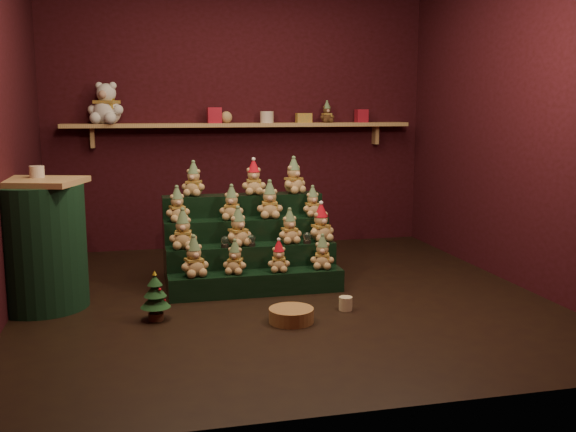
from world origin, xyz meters
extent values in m
plane|color=black|center=(0.00, 0.00, 0.00)|extent=(4.00, 4.00, 0.00)
cube|color=black|center=(0.00, 2.05, 1.40)|extent=(4.00, 0.10, 2.80)
cube|color=black|center=(0.00, -2.05, 1.40)|extent=(4.00, 0.10, 2.80)
cube|color=black|center=(2.05, 0.00, 1.40)|extent=(0.10, 4.00, 2.80)
cube|color=tan|center=(0.00, 1.87, 1.30)|extent=(3.60, 0.26, 0.04)
cube|color=tan|center=(-1.50, 1.94, 1.18)|extent=(0.04, 0.12, 0.20)
cube|color=tan|center=(1.50, 1.94, 1.18)|extent=(0.04, 0.12, 0.20)
cube|color=black|center=(-0.18, 0.11, 0.09)|extent=(1.40, 0.22, 0.18)
cube|color=black|center=(-0.18, 0.33, 0.18)|extent=(1.40, 0.22, 0.36)
cube|color=black|center=(-0.18, 0.55, 0.27)|extent=(1.40, 0.22, 0.54)
cube|color=black|center=(-0.18, 0.77, 0.36)|extent=(1.40, 0.22, 0.72)
cylinder|color=black|center=(-0.41, 0.27, 0.37)|extent=(0.06, 0.06, 0.03)
sphere|color=white|center=(-0.41, 0.27, 0.42)|extent=(0.07, 0.07, 0.07)
cylinder|color=black|center=(-0.19, 0.27, 0.37)|extent=(0.07, 0.07, 0.03)
sphere|color=white|center=(-0.19, 0.27, 0.42)|extent=(0.07, 0.07, 0.07)
cylinder|color=black|center=(0.28, 0.27, 0.37)|extent=(0.07, 0.07, 0.03)
sphere|color=white|center=(0.28, 0.27, 0.42)|extent=(0.07, 0.07, 0.07)
cube|color=tan|center=(-1.80, 0.15, 0.94)|extent=(0.76, 0.69, 0.04)
cylinder|color=black|center=(-1.80, 0.15, 0.46)|extent=(0.67, 0.67, 0.92)
cylinder|color=beige|center=(-1.80, 0.25, 1.01)|extent=(0.11, 0.11, 0.09)
cylinder|color=#422717|center=(-0.99, -0.35, 0.03)|extent=(0.11, 0.11, 0.05)
cone|color=#163D19|center=(-0.99, -0.35, 0.15)|extent=(0.21, 0.21, 0.11)
cone|color=#163D19|center=(-0.99, -0.35, 0.22)|extent=(0.16, 0.16, 0.09)
cone|color=#163D19|center=(-0.99, -0.35, 0.29)|extent=(0.11, 0.11, 0.07)
cone|color=gold|center=(-0.99, -0.35, 0.34)|extent=(0.03, 0.03, 0.03)
cylinder|color=beige|center=(-0.15, -0.54, 0.05)|extent=(0.09, 0.09, 0.09)
cylinder|color=beige|center=(0.38, -0.44, 0.05)|extent=(0.10, 0.10, 0.10)
cylinder|color=#9E7140|center=(-0.07, -0.61, 0.05)|extent=(0.34, 0.34, 0.10)
cube|color=#AD1A2F|center=(-0.29, 1.85, 1.40)|extent=(0.14, 0.14, 0.16)
cylinder|color=beige|center=(0.26, 1.85, 1.38)|extent=(0.14, 0.14, 0.12)
cube|color=#AD1A2F|center=(1.30, 1.85, 1.39)|extent=(0.12, 0.12, 0.14)
sphere|color=tan|center=(-0.17, 1.85, 1.38)|extent=(0.12, 0.12, 0.12)
cube|color=orange|center=(0.66, 1.85, 1.37)|extent=(0.16, 0.10, 0.10)
camera|label=1|loc=(-1.08, -4.77, 1.47)|focal=40.00mm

